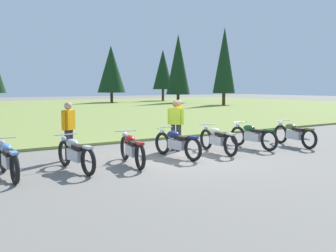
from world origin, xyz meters
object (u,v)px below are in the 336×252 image
at_px(motorcycle_olive, 294,134).
at_px(rider_with_back_turned, 176,122).
at_px(motorcycle_navy, 177,143).
at_px(motorcycle_cream, 217,139).
at_px(rider_checking_bike, 69,127).
at_px(motorcycle_red, 132,149).
at_px(rider_in_hivis_vest, 179,121).
at_px(motorcycle_sky_blue, 8,159).
at_px(motorcycle_silver, 75,154).
at_px(motorcycle_british_green, 253,136).

relative_size(motorcycle_olive, rider_with_back_turned, 1.25).
xyz_separation_m(motorcycle_navy, motorcycle_cream, (1.54, -0.02, 0.00)).
bearing_deg(rider_checking_bike, motorcycle_red, -51.97).
height_order(motorcycle_cream, rider_in_hivis_vest, rider_in_hivis_vest).
distance_m(motorcycle_sky_blue, motorcycle_silver, 1.55).
height_order(motorcycle_silver, rider_with_back_turned, rider_with_back_turned).
bearing_deg(motorcycle_red, motorcycle_sky_blue, 176.01).
distance_m(motorcycle_cream, motorcycle_olive, 3.19).
height_order(motorcycle_sky_blue, motorcycle_silver, same).
bearing_deg(motorcycle_british_green, motorcycle_silver, -178.74).
relative_size(motorcycle_sky_blue, rider_checking_bike, 1.26).
xyz_separation_m(motorcycle_british_green, rider_with_back_turned, (-2.54, 0.93, 0.51)).
bearing_deg(motorcycle_british_green, motorcycle_cream, -178.28).
height_order(motorcycle_red, rider_in_hivis_vest, rider_in_hivis_vest).
xyz_separation_m(motorcycle_sky_blue, rider_in_hivis_vest, (5.60, 1.32, 0.51)).
relative_size(motorcycle_olive, rider_checking_bike, 1.25).
distance_m(motorcycle_silver, motorcycle_red, 1.52).
relative_size(motorcycle_sky_blue, motorcycle_british_green, 1.00).
xyz_separation_m(motorcycle_cream, motorcycle_olive, (3.17, -0.39, 0.00)).
relative_size(motorcycle_navy, motorcycle_olive, 1.00).
distance_m(motorcycle_navy, motorcycle_british_green, 3.12).
distance_m(motorcycle_red, rider_in_hivis_vest, 3.00).
relative_size(motorcycle_silver, rider_in_hivis_vest, 1.26).
bearing_deg(motorcycle_silver, motorcycle_navy, 2.06).
relative_size(rider_checking_bike, rider_in_hivis_vest, 1.00).
distance_m(motorcycle_silver, rider_in_hivis_vest, 4.33).
bearing_deg(motorcycle_cream, motorcycle_sky_blue, 179.76).
bearing_deg(motorcycle_cream, rider_in_hivis_vest, 113.82).
bearing_deg(rider_in_hivis_vest, motorcycle_cream, -66.18).
bearing_deg(rider_with_back_turned, motorcycle_red, -151.76).
relative_size(motorcycle_cream, motorcycle_olive, 1.00).
xyz_separation_m(motorcycle_red, rider_checking_bike, (-1.23, 1.58, 0.51)).
relative_size(motorcycle_sky_blue, motorcycle_red, 1.01).
distance_m(motorcycle_sky_blue, rider_with_back_turned, 5.35).
xyz_separation_m(motorcycle_silver, rider_checking_bike, (0.29, 1.48, 0.51)).
bearing_deg(motorcycle_sky_blue, motorcycle_navy, -0.03).
relative_size(motorcycle_navy, rider_checking_bike, 1.26).
distance_m(motorcycle_british_green, rider_checking_bike, 6.11).
height_order(motorcycle_red, motorcycle_cream, same).
distance_m(motorcycle_olive, rider_checking_bike, 7.75).
relative_size(rider_checking_bike, rider_with_back_turned, 1.00).
bearing_deg(motorcycle_silver, motorcycle_olive, -2.20).
bearing_deg(motorcycle_silver, rider_in_hivis_vest, 19.52).
height_order(motorcycle_cream, rider_with_back_turned, rider_with_back_turned).
relative_size(motorcycle_silver, motorcycle_british_green, 1.00).
bearing_deg(rider_in_hivis_vest, motorcycle_silver, -160.48).
height_order(motorcycle_silver, motorcycle_red, same).
height_order(motorcycle_olive, rider_in_hivis_vest, rider_in_hivis_vest).
xyz_separation_m(motorcycle_sky_blue, rider_with_back_turned, (5.24, 0.95, 0.51)).
bearing_deg(rider_with_back_turned, rider_checking_bike, 173.09).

